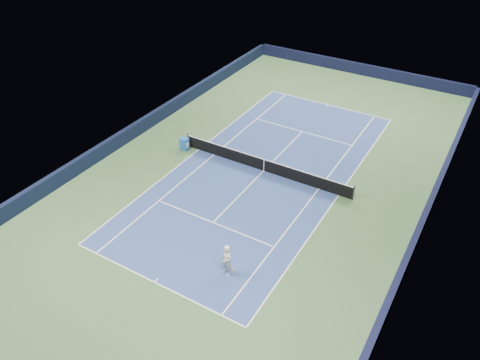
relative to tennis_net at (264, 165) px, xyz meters
The scene contains 19 objects.
ground 0.50m from the tennis_net, ahead, with size 40.00×40.00×0.00m, color #395C32.
wall_far 19.83m from the tennis_net, 90.00° to the left, with size 22.00×0.35×1.10m, color black.
wall_right 10.83m from the tennis_net, ahead, with size 0.35×40.00×1.10m, color black.
wall_left 10.83m from the tennis_net, behind, with size 0.35×40.00×1.10m, color black.
court_surface 0.50m from the tennis_net, ahead, with size 10.97×23.77×0.01m, color navy.
baseline_far 11.90m from the tennis_net, 90.00° to the left, with size 10.97×0.08×0.00m, color white.
baseline_near 11.90m from the tennis_net, 90.00° to the right, with size 10.97×0.08×0.00m, color white.
sideline_doubles_right 5.51m from the tennis_net, ahead, with size 0.08×23.77×0.00m, color white.
sideline_doubles_left 5.51m from the tennis_net, behind, with size 0.08×23.77×0.00m, color white.
sideline_singles_right 4.14m from the tennis_net, ahead, with size 0.08×23.77×0.00m, color white.
sideline_singles_left 4.14m from the tennis_net, behind, with size 0.08×23.77×0.00m, color white.
service_line_far 6.42m from the tennis_net, 90.00° to the left, with size 8.23×0.08×0.00m, color white.
service_line_near 6.42m from the tennis_net, 90.00° to the right, with size 8.23×0.08×0.00m, color white.
center_service_line 0.50m from the tennis_net, ahead, with size 0.08×12.80×0.00m, color white.
center_mark_far 11.75m from the tennis_net, 90.00° to the left, with size 0.08×0.30×0.00m, color white.
center_mark_near 11.75m from the tennis_net, 90.00° to the right, with size 0.08×0.30×0.00m, color white.
tennis_net is the anchor object (origin of this frame).
sponsor_cube 6.41m from the tennis_net, behind, with size 0.62×0.52×0.91m.
tennis_player 9.89m from the tennis_net, 72.94° to the right, with size 0.89×1.37×2.41m.
Camera 1 is at (12.27, -23.88, 18.28)m, focal length 35.00 mm.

